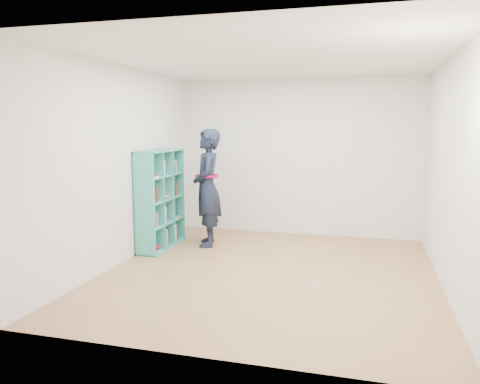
# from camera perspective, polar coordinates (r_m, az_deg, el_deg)

# --- Properties ---
(floor) EXTENTS (4.50, 4.50, 0.00)m
(floor) POSITION_cam_1_polar(r_m,az_deg,el_deg) (5.92, 3.62, -9.81)
(floor) COLOR #916642
(floor) RESTS_ON ground
(ceiling) EXTENTS (4.50, 4.50, 0.00)m
(ceiling) POSITION_cam_1_polar(r_m,az_deg,el_deg) (5.69, 3.86, 15.96)
(ceiling) COLOR white
(ceiling) RESTS_ON wall_back
(wall_left) EXTENTS (0.02, 4.50, 2.60)m
(wall_left) POSITION_cam_1_polar(r_m,az_deg,el_deg) (6.37, -14.20, 3.17)
(wall_left) COLOR silver
(wall_left) RESTS_ON floor
(wall_right) EXTENTS (0.02, 4.50, 2.60)m
(wall_right) POSITION_cam_1_polar(r_m,az_deg,el_deg) (5.61, 24.18, 2.08)
(wall_right) COLOR silver
(wall_right) RESTS_ON floor
(wall_back) EXTENTS (4.00, 0.02, 2.60)m
(wall_back) POSITION_cam_1_polar(r_m,az_deg,el_deg) (7.87, 7.06, 4.24)
(wall_back) COLOR silver
(wall_back) RESTS_ON floor
(wall_front) EXTENTS (4.00, 0.02, 2.60)m
(wall_front) POSITION_cam_1_polar(r_m,az_deg,el_deg) (3.50, -3.75, -0.44)
(wall_front) COLOR silver
(wall_front) RESTS_ON floor
(bookshelf) EXTENTS (0.32, 1.10, 1.46)m
(bookshelf) POSITION_cam_1_polar(r_m,az_deg,el_deg) (7.07, -9.87, -1.05)
(bookshelf) COLOR teal
(bookshelf) RESTS_ON floor
(person) EXTENTS (0.61, 0.75, 1.77)m
(person) POSITION_cam_1_polar(r_m,az_deg,el_deg) (7.09, -4.01, 0.53)
(person) COLOR black
(person) RESTS_ON floor
(smartphone) EXTENTS (0.04, 0.09, 0.12)m
(smartphone) POSITION_cam_1_polar(r_m,az_deg,el_deg) (7.17, -5.28, 1.53)
(smartphone) COLOR silver
(smartphone) RESTS_ON person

